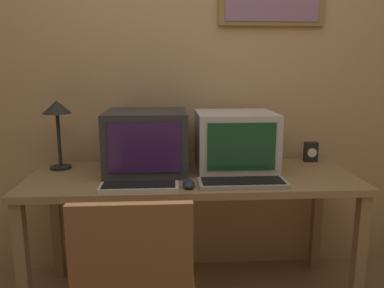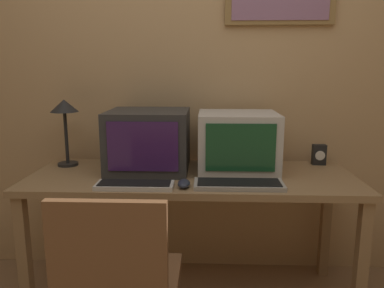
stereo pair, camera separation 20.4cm
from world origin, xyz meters
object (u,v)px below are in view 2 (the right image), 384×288
at_px(monitor_right, 238,142).
at_px(monitor_left, 149,140).
at_px(desk_lamp, 65,113).
at_px(keyboard_main, 135,185).
at_px(mouse_near_keyboard, 184,184).
at_px(desk_clock, 319,155).
at_px(keyboard_side, 239,184).

bearing_deg(monitor_right, monitor_left, -178.97).
xyz_separation_m(monitor_right, desk_lamp, (-1.02, 0.07, 0.15)).
distance_m(keyboard_main, mouse_near_keyboard, 0.24).
bearing_deg(desk_lamp, monitor_left, -8.30).
bearing_deg(monitor_right, desk_clock, 15.55).
relative_size(monitor_right, keyboard_side, 1.00).
height_order(monitor_left, keyboard_main, monitor_left).
distance_m(keyboard_side, mouse_near_keyboard, 0.27).
xyz_separation_m(keyboard_main, keyboard_side, (0.51, 0.03, 0.00)).
xyz_separation_m(monitor_left, mouse_near_keyboard, (0.22, -0.33, -0.15)).
distance_m(monitor_right, keyboard_side, 0.35).
relative_size(monitor_right, desk_clock, 3.57).
height_order(monitor_left, monitor_right, monitor_left).
distance_m(mouse_near_keyboard, desk_clock, 0.93).
bearing_deg(monitor_right, desk_lamp, 176.34).
relative_size(desk_clock, desk_lamp, 0.31).
relative_size(keyboard_main, desk_clock, 3.08).
bearing_deg(mouse_near_keyboard, desk_lamp, 151.27).
height_order(monitor_right, mouse_near_keyboard, monitor_right).
height_order(desk_clock, desk_lamp, desk_lamp).
xyz_separation_m(keyboard_side, desk_clock, (0.52, 0.46, 0.05)).
relative_size(keyboard_side, desk_clock, 3.57).
distance_m(monitor_left, keyboard_main, 0.38).
bearing_deg(desk_lamp, monitor_right, -3.66).
xyz_separation_m(keyboard_main, mouse_near_keyboard, (0.24, 0.01, 0.01)).
distance_m(monitor_left, mouse_near_keyboard, 0.42).
height_order(monitor_right, desk_lamp, desk_lamp).
height_order(keyboard_main, keyboard_side, same).
relative_size(monitor_left, monitor_right, 1.02).
relative_size(monitor_left, desk_lamp, 1.13).
bearing_deg(keyboard_main, monitor_left, 86.41).
relative_size(keyboard_main, mouse_near_keyboard, 3.39).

